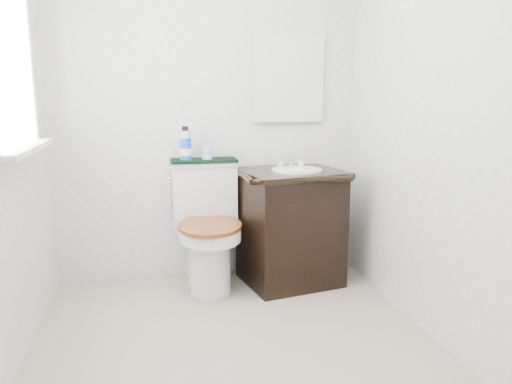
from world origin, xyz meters
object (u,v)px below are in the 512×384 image
object	(u,v)px
toilet	(207,233)
trash_bin	(281,268)
mouthwash_bottle	(186,145)
vanity	(291,224)
cup	(207,152)

from	to	relation	value
toilet	trash_bin	size ratio (longest dim) A/B	3.04
toilet	mouthwash_bottle	distance (m)	0.64
toilet	mouthwash_bottle	world-z (taller)	mouthwash_bottle
vanity	cup	bearing A→B (deg)	162.05
mouthwash_bottle	cup	distance (m)	0.16
toilet	mouthwash_bottle	xyz separation A→B (m)	(-0.13, 0.11, 0.62)
vanity	mouthwash_bottle	world-z (taller)	mouthwash_bottle
vanity	cup	size ratio (longest dim) A/B	9.87
trash_bin	cup	xyz separation A→B (m)	(-0.47, 0.29, 0.79)
toilet	trash_bin	world-z (taller)	toilet
toilet	vanity	world-z (taller)	vanity
vanity	mouthwash_bottle	size ratio (longest dim) A/B	3.93
toilet	mouthwash_bottle	size ratio (longest dim) A/B	3.73
vanity	cup	xyz separation A→B (m)	(-0.57, 0.18, 0.51)
mouthwash_bottle	cup	xyz separation A→B (m)	(0.15, 0.01, -0.06)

